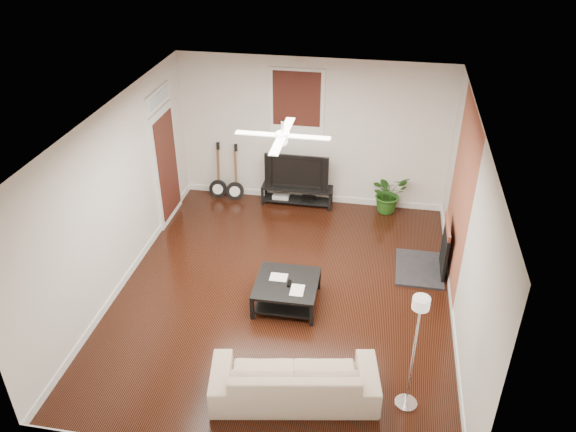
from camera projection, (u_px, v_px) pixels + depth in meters
name	position (u px, v px, depth m)	size (l,w,h in m)	color
room	(283.00, 215.00, 8.02)	(5.01, 6.01, 2.81)	black
brick_accent	(460.00, 196.00, 8.49)	(0.02, 2.20, 2.80)	#B5553A
fireplace	(432.00, 247.00, 9.02)	(0.80, 1.10, 0.92)	black
window_back	(297.00, 104.00, 10.30)	(1.00, 0.06, 1.30)	#33130E
door_left	(165.00, 155.00, 10.08)	(0.08, 1.00, 2.50)	white
tv_stand	(297.00, 195.00, 11.03)	(1.34, 0.36, 0.38)	black
tv	(298.00, 170.00, 10.77)	(1.20, 0.16, 0.69)	black
coffee_table	(287.00, 293.00, 8.47)	(0.91, 0.91, 0.38)	black
sofa	(294.00, 378.00, 6.90)	(2.01, 0.79, 0.59)	#BCAC8D
floor_lamp	(413.00, 354.00, 6.51)	(0.27, 0.27, 1.64)	white
potted_plant	(388.00, 193.00, 10.71)	(0.68, 0.59, 0.75)	#245618
guitar_left	(217.00, 172.00, 11.05)	(0.35, 0.25, 1.13)	black
guitar_right	(234.00, 174.00, 10.97)	(0.35, 0.25, 1.13)	black
ceiling_fan	(283.00, 135.00, 7.41)	(1.24, 1.24, 0.32)	white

